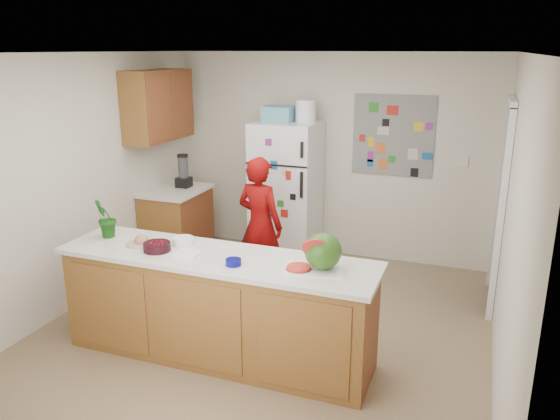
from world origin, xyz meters
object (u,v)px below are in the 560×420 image
at_px(cherry_bowl, 157,247).
at_px(refrigerator, 286,192).
at_px(person, 260,225).
at_px(watermelon, 323,251).

bearing_deg(cherry_bowl, refrigerator, 84.09).
bearing_deg(refrigerator, person, -86.28).
xyz_separation_m(refrigerator, person, (0.07, -1.00, -0.11)).
xyz_separation_m(refrigerator, cherry_bowl, (-0.25, -2.45, 0.11)).
xyz_separation_m(person, cherry_bowl, (-0.32, -1.46, 0.22)).
distance_m(refrigerator, person, 1.01).
height_order(refrigerator, person, refrigerator).
height_order(person, watermelon, person).
relative_size(refrigerator, person, 1.15).
bearing_deg(cherry_bowl, person, 77.64).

